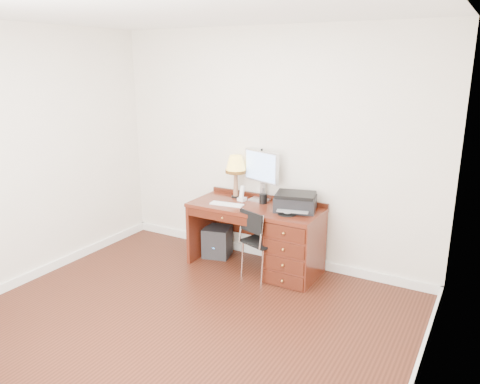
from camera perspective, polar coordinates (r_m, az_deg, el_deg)
The scene contains 12 objects.
ground at distance 4.48m, azimuth -6.86°, elevation -15.61°, with size 4.00×4.00×0.00m, color black.
room_shell at distance 4.91m, azimuth -2.44°, elevation -11.86°, with size 4.00×4.00×4.00m.
desk at distance 5.24m, azimuth 5.03°, elevation -5.70°, with size 1.50×0.67×0.75m.
monitor at distance 5.39m, azimuth 2.55°, elevation 2.80°, with size 0.50×0.24×0.58m.
keyboard at distance 5.29m, azimuth -1.61°, elevation -1.50°, with size 0.38×0.11×0.01m, color white.
mouse_pad at distance 4.99m, azimuth 5.76°, elevation -2.59°, with size 0.20×0.20×0.04m.
printer at distance 5.11m, azimuth 6.78°, elevation -1.19°, with size 0.51×0.44×0.19m.
leg_lamp at distance 5.49m, azimuth -0.51°, elevation 3.08°, with size 0.25×0.25×0.51m.
phone at distance 5.43m, azimuth 0.25°, elevation -0.53°, with size 0.09×0.09×0.18m.
pen_cup at distance 5.33m, azimuth 2.85°, elevation -0.82°, with size 0.09×0.09×0.11m, color black.
chair at distance 5.08m, azimuth 2.49°, elevation -5.56°, with size 0.47×0.48×0.79m.
equipment_box at distance 5.78m, azimuth -2.78°, elevation -6.05°, with size 0.31×0.31×0.36m, color black.
Camera 1 is at (2.32, -3.05, 2.32)m, focal length 35.00 mm.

